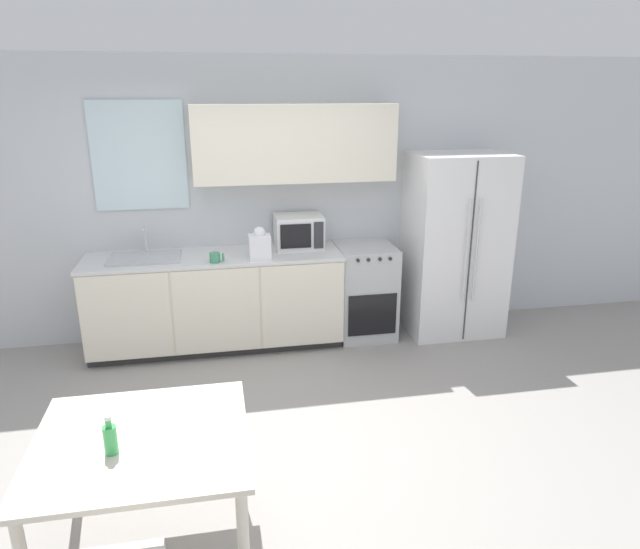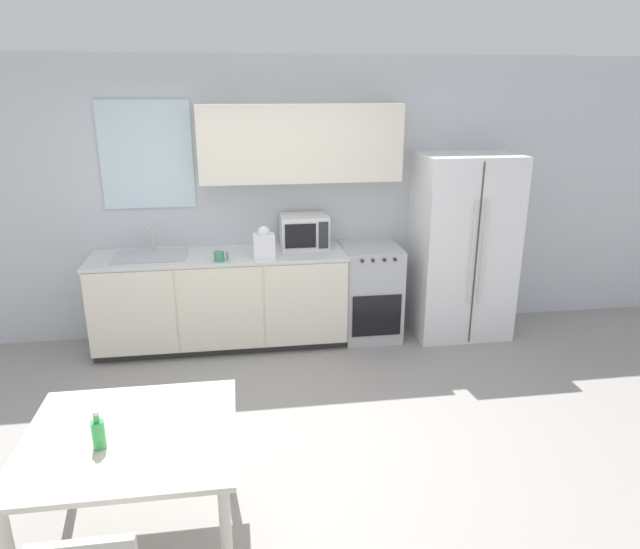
{
  "view_description": "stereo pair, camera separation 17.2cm",
  "coord_description": "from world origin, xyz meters",
  "px_view_note": "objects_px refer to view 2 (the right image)",
  "views": [
    {
      "loc": [
        -0.37,
        -3.56,
        2.4
      ],
      "look_at": [
        0.4,
        0.49,
        1.05
      ],
      "focal_mm": 32.0,
      "sensor_mm": 36.0,
      "label": 1
    },
    {
      "loc": [
        -0.2,
        -3.59,
        2.4
      ],
      "look_at": [
        0.4,
        0.49,
        1.05
      ],
      "focal_mm": 32.0,
      "sensor_mm": 36.0,
      "label": 2
    }
  ],
  "objects_px": {
    "dining_table": "(132,449)",
    "drink_bottle": "(98,433)",
    "oven_range": "(370,291)",
    "coffee_mug": "(220,256)",
    "refrigerator": "(462,246)",
    "microwave": "(304,231)"
  },
  "relations": [
    {
      "from": "coffee_mug",
      "to": "drink_bottle",
      "type": "distance_m",
      "value": 2.52
    },
    {
      "from": "drink_bottle",
      "to": "microwave",
      "type": "bearing_deg",
      "value": 64.34
    },
    {
      "from": "microwave",
      "to": "drink_bottle",
      "type": "xyz_separation_m",
      "value": [
        -1.35,
        -2.81,
        -0.27
      ]
    },
    {
      "from": "oven_range",
      "to": "drink_bottle",
      "type": "bearing_deg",
      "value": -126.37
    },
    {
      "from": "microwave",
      "to": "coffee_mug",
      "type": "bearing_deg",
      "value": -156.51
    },
    {
      "from": "oven_range",
      "to": "dining_table",
      "type": "xyz_separation_m",
      "value": [
        -1.87,
        -2.61,
        0.17
      ]
    },
    {
      "from": "coffee_mug",
      "to": "drink_bottle",
      "type": "height_order",
      "value": "coffee_mug"
    },
    {
      "from": "drink_bottle",
      "to": "oven_range",
      "type": "bearing_deg",
      "value": 53.63
    },
    {
      "from": "oven_range",
      "to": "dining_table",
      "type": "bearing_deg",
      "value": -125.65
    },
    {
      "from": "refrigerator",
      "to": "dining_table",
      "type": "bearing_deg",
      "value": -137.35
    },
    {
      "from": "dining_table",
      "to": "drink_bottle",
      "type": "distance_m",
      "value": 0.24
    },
    {
      "from": "refrigerator",
      "to": "dining_table",
      "type": "xyz_separation_m",
      "value": [
        -2.79,
        -2.57,
        -0.27
      ]
    },
    {
      "from": "coffee_mug",
      "to": "dining_table",
      "type": "height_order",
      "value": "coffee_mug"
    },
    {
      "from": "oven_range",
      "to": "refrigerator",
      "type": "relative_size",
      "value": 0.52
    },
    {
      "from": "coffee_mug",
      "to": "dining_table",
      "type": "xyz_separation_m",
      "value": [
        -0.42,
        -2.36,
        -0.33
      ]
    },
    {
      "from": "refrigerator",
      "to": "coffee_mug",
      "type": "distance_m",
      "value": 2.38
    },
    {
      "from": "oven_range",
      "to": "refrigerator",
      "type": "distance_m",
      "value": 1.02
    },
    {
      "from": "coffee_mug",
      "to": "dining_table",
      "type": "relative_size",
      "value": 0.12
    },
    {
      "from": "coffee_mug",
      "to": "microwave",
      "type": "bearing_deg",
      "value": 23.49
    },
    {
      "from": "dining_table",
      "to": "oven_range",
      "type": "bearing_deg",
      "value": 54.35
    },
    {
      "from": "microwave",
      "to": "drink_bottle",
      "type": "relative_size",
      "value": 2.23
    },
    {
      "from": "refrigerator",
      "to": "drink_bottle",
      "type": "distance_m",
      "value": 3.95
    }
  ]
}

